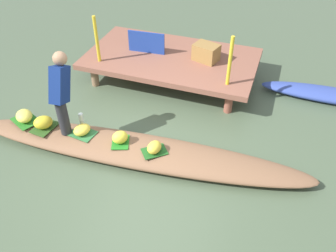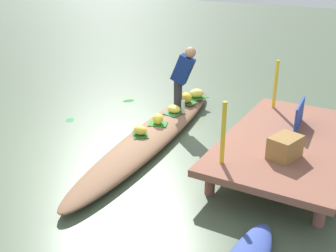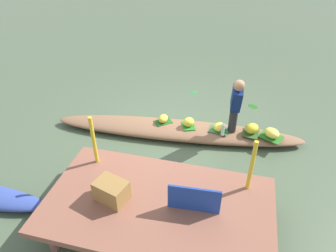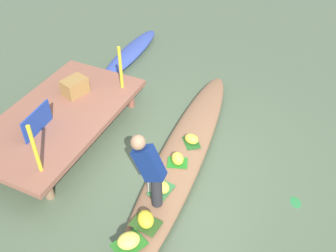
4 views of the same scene
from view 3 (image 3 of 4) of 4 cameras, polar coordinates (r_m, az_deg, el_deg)
canal_water at (r=6.41m, az=1.55°, el=-1.59°), size 40.00×40.00×0.00m
dock_platform at (r=4.47m, az=-1.84°, el=-14.61°), size 3.20×1.80×0.47m
vendor_boat at (r=6.34m, az=1.57°, el=-0.75°), size 5.16×1.18×0.23m
leaf_mat_0 at (r=6.37m, az=-0.90°, el=0.79°), size 0.42×0.40×0.01m
banana_bunch_0 at (r=6.33m, az=-0.91°, el=1.39°), size 0.22×0.27×0.16m
leaf_mat_1 at (r=6.26m, az=3.82°, el=0.02°), size 0.34×0.39×0.01m
banana_bunch_1 at (r=6.21m, az=3.85°, el=0.74°), size 0.30×0.30×0.19m
leaf_mat_2 at (r=6.28m, az=18.63°, el=-1.90°), size 0.51×0.47×0.01m
banana_bunch_2 at (r=6.23m, az=18.78°, el=-1.25°), size 0.39×0.38×0.18m
leaf_mat_3 at (r=6.22m, az=9.46°, el=-0.72°), size 0.41×0.33×0.01m
banana_bunch_3 at (r=6.18m, az=9.52°, el=-0.17°), size 0.30×0.33×0.15m
leaf_mat_4 at (r=6.28m, az=15.18°, el=-1.16°), size 0.33×0.42×0.01m
banana_bunch_4 at (r=6.23m, az=15.32°, el=-0.43°), size 0.36×0.35×0.20m
vendor_person at (r=5.81m, az=12.53°, el=4.26°), size 0.22×0.47×1.22m
water_bottle at (r=6.03m, az=10.17°, el=-0.68°), size 0.07×0.07×0.25m
market_banner at (r=4.20m, az=4.86°, el=-13.45°), size 0.71×0.08×0.41m
railing_post_west at (r=4.47m, az=15.31°, el=-7.17°), size 0.06×0.06×0.86m
railing_post_east at (r=4.90m, az=-13.66°, el=-2.63°), size 0.06×0.06×0.86m
produce_crate at (r=4.43m, az=-10.46°, el=-11.79°), size 0.51×0.43×0.31m
drifting_plant_0 at (r=8.00m, az=4.88°, el=6.32°), size 0.28×0.26×0.01m
drifting_plant_1 at (r=7.63m, az=15.51°, el=3.55°), size 0.31×0.29×0.01m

